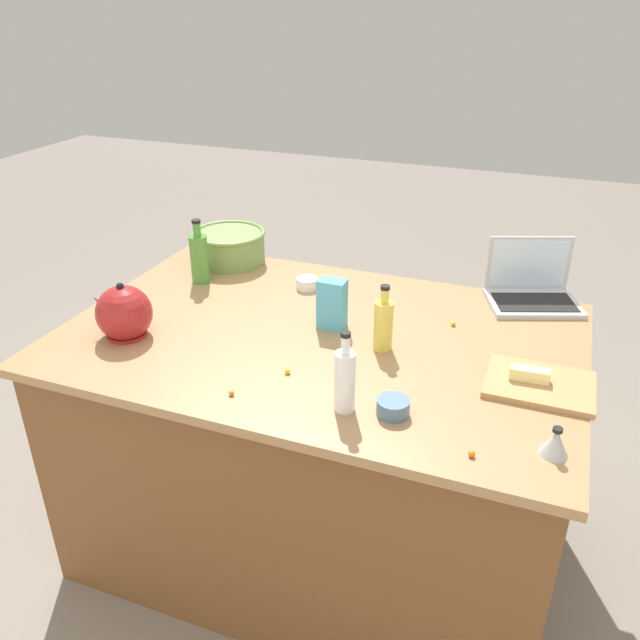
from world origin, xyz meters
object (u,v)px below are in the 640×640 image
kitchen_timer (555,442)px  ramekin_medium (307,283)px  kettle (124,313)px  mixing_bowl_large (229,246)px  ramekin_small (393,407)px  candy_bag (332,304)px  butter_stick_left (529,374)px  cutting_board (540,384)px  bottle_olive (199,257)px  laptop (532,289)px  bottle_oil (383,324)px  bottle_vinegar (345,379)px

kitchen_timer → ramekin_medium: bearing=-36.7°
kettle → ramekin_medium: bearing=-126.3°
mixing_bowl_large → kitchen_timer: mixing_bowl_large is taller
ramekin_small → candy_bag: bearing=-51.7°
butter_stick_left → ramekin_small: size_ratio=1.25×
cutting_board → candy_bag: 0.69m
bottle_olive → kettle: (0.00, 0.47, -0.02)m
laptop → ramekin_medium: laptop is taller
butter_stick_left → ramekin_medium: butter_stick_left is taller
bottle_oil → butter_stick_left: 0.45m
ramekin_small → kitchen_timer: kitchen_timer is taller
laptop → mixing_bowl_large: bearing=2.2°
mixing_bowl_large → candy_bag: (-0.59, 0.40, 0.02)m
kitchen_timer → mixing_bowl_large: bearing=-32.0°
bottle_oil → cutting_board: (-0.48, 0.05, -0.08)m
bottle_vinegar → ramekin_small: bearing=-168.6°
laptop → bottle_oil: (0.40, 0.52, 0.04)m
bottle_vinegar → kitchen_timer: bottle_vinegar is taller
laptop → cutting_board: laptop is taller
kitchen_timer → ramekin_small: bearing=-3.0°
bottle_vinegar → kettle: bearing=-9.9°
bottle_olive → bottle_vinegar: bearing=142.6°
ramekin_medium → butter_stick_left: bearing=154.8°
kitchen_timer → candy_bag: size_ratio=0.45×
laptop → cutting_board: 0.58m
kettle → ramekin_small: bearing=173.0°
candy_bag → bottle_vinegar: bearing=114.1°
bottle_oil → candy_bag: size_ratio=1.27×
kettle → cutting_board: 1.29m
bottle_olive → mixing_bowl_large: bearing=-91.5°
ramekin_small → candy_bag: (0.32, -0.40, 0.06)m
butter_stick_left → bottle_olive: bearing=-13.8°
ramekin_small → ramekin_medium: 0.84m
cutting_board → ramekin_small: 0.45m
bottle_oil → kettle: size_ratio=1.01×
mixing_bowl_large → bottle_oil: bearing=148.9°
ramekin_medium → kitchen_timer: kitchen_timer is taller
laptop → ramekin_small: 0.89m
butter_stick_left → laptop: bearing=-85.8°
kitchen_timer → candy_bag: (0.73, -0.43, 0.05)m
bottle_vinegar → candy_bag: bearing=-65.9°
bottle_olive → ramekin_medium: bottle_olive is taller
ramekin_small → kitchen_timer: (-0.41, 0.02, 0.01)m
ramekin_medium → cutting_board: bearing=155.6°
bottle_oil → kitchen_timer: bearing=146.6°
mixing_bowl_large → bottle_vinegar: size_ratio=1.27×
ramekin_medium → candy_bag: bearing=126.7°
laptop → ramekin_small: bearing=71.8°
laptop → bottle_oil: 0.66m
laptop → ramekin_medium: 0.81m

